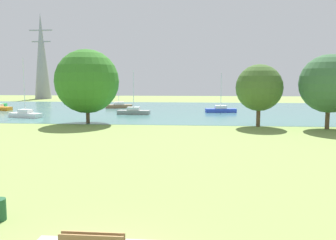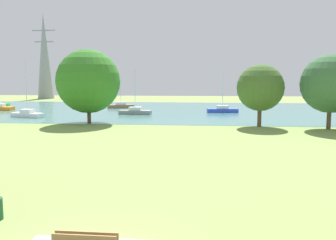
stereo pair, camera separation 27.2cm
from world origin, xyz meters
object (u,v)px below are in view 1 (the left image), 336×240
Objects in this scene: electricity_pylon at (42,56)px; sailboat_brown at (119,106)px; tree_west_near at (259,88)px; tree_west_far at (329,84)px; sailboat_gray at (134,111)px; sailboat_blue at (221,110)px; sailboat_white at (25,114)px; tree_mid_shore at (87,81)px.

sailboat_brown is at bearing -46.53° from electricity_pylon.
tree_west_near is 7.02m from tree_west_far.
sailboat_blue is at bearing 18.03° from sailboat_gray.
electricity_pylon reaches higher than tree_west_far.
sailboat_white reaches higher than sailboat_brown.
tree_mid_shore reaches higher than sailboat_gray.
sailboat_blue is at bearing 100.56° from tree_west_near.
tree_mid_shore is at bearing 174.38° from tree_west_far.
tree_west_far is 0.34× the size of electricity_pylon.
sailboat_blue is at bearing -21.49° from sailboat_brown.
electricity_pylon reaches higher than sailboat_gray.
tree_mid_shore reaches higher than tree_west_far.
tree_mid_shore is (-3.48, -10.86, 4.50)m from sailboat_gray.
sailboat_brown is (9.17, 16.80, -0.03)m from sailboat_white.
sailboat_blue is 22.95m from tree_mid_shore.
tree_west_near is at bearing -79.44° from sailboat_blue.
sailboat_gray is (-13.17, -4.29, 0.00)m from sailboat_blue.
sailboat_white is 51.12m from electricity_pylon.
sailboat_brown is at bearing 138.33° from tree_west_far.
sailboat_blue is 1.21× the size of sailboat_brown.
tree_west_far is at bearing -30.30° from sailboat_gray.
tree_mid_shore reaches higher than sailboat_brown.
sailboat_gray is at bearing 72.25° from tree_mid_shore.
sailboat_white is 1.30× the size of sailboat_blue.
electricity_pylon is at bearing 132.83° from tree_west_near.
sailboat_brown is 0.79× the size of sailboat_gray.
tree_mid_shore reaches higher than sailboat_white.
tree_mid_shore is at bearing -60.45° from electricity_pylon.
sailboat_brown is 0.66× the size of tree_west_far.
sailboat_white reaches higher than sailboat_gray.
sailboat_blue is 59.76m from electricity_pylon.
tree_west_near is at bearing -36.54° from sailboat_gray.
sailboat_white is 1.24× the size of sailboat_gray.
sailboat_brown is at bearing 113.18° from sailboat_gray.
electricity_pylon is at bearing 141.50° from sailboat_blue.
tree_west_far reaches higher than tree_west_near.
sailboat_white is at bearing -67.93° from electricity_pylon.
tree_mid_shore reaches higher than sailboat_blue.
sailboat_gray is 0.28× the size of electricity_pylon.
sailboat_gray reaches higher than sailboat_blue.
sailboat_gray is 0.95× the size of tree_west_near.
sailboat_brown is at bearing 61.39° from sailboat_white.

